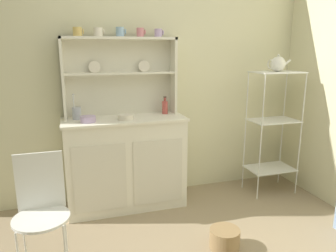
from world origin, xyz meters
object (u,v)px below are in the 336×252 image
porcelain_teapot (278,64)px  floor_basket (225,239)px  bakers_rack (273,120)px  hutch_shelf_unit (120,71)px  cup_gold_0 (78,32)px  wire_chair (41,205)px  utensil_jar (77,113)px  jam_bottle (165,107)px  bowl_mixing_large (88,119)px  hutch_cabinet (126,162)px

porcelain_teapot → floor_basket: bearing=-139.3°
bakers_rack → floor_basket: bearing=-139.4°
floor_basket → porcelain_teapot: (0.94, 0.80, 1.28)m
hutch_shelf_unit → cup_gold_0: bearing=-173.3°
hutch_shelf_unit → wire_chair: hutch_shelf_unit is taller
utensil_jar → jam_bottle: bearing=0.6°
floor_basket → cup_gold_0: cup_gold_0 is taller
bowl_mixing_large → jam_bottle: (0.75, 0.16, 0.04)m
bowl_mixing_large → utensil_jar: bearing=120.6°
wire_chair → utensil_jar: utensil_jar is taller
bakers_rack → utensil_jar: bakers_rack is taller
cup_gold_0 → jam_bottle: cup_gold_0 is taller
floor_basket → jam_bottle: jam_bottle is taller
jam_bottle → porcelain_teapot: porcelain_teapot is taller
bakers_rack → floor_basket: (-0.94, -0.80, -0.71)m
hutch_shelf_unit → bakers_rack: 1.65m
bakers_rack → bowl_mixing_large: 1.88m
bakers_rack → wire_chair: size_ratio=1.52×
bowl_mixing_large → porcelain_teapot: 1.92m
hutch_cabinet → jam_bottle: jam_bottle is taller
cup_gold_0 → jam_bottle: (0.79, -0.04, -0.71)m
bowl_mixing_large → jam_bottle: 0.77m
hutch_shelf_unit → wire_chair: size_ratio=1.25×
bakers_rack → cup_gold_0: size_ratio=13.93×
hutch_shelf_unit → floor_basket: hutch_shelf_unit is taller
bowl_mixing_large → utensil_jar: (-0.09, 0.15, 0.03)m
hutch_cabinet → porcelain_teapot: bearing=-4.6°
bakers_rack → porcelain_teapot: (-0.00, 0.00, 0.58)m
floor_basket → hutch_shelf_unit: bearing=118.8°
cup_gold_0 → utensil_jar: size_ratio=0.39×
bowl_mixing_large → utensil_jar: 0.18m
bakers_rack → cup_gold_0: cup_gold_0 is taller
hutch_cabinet → hutch_shelf_unit: 0.87m
wire_chair → bowl_mixing_large: 0.93m
hutch_cabinet → utensil_jar: 0.65m
bakers_rack → floor_basket: bakers_rack is taller
hutch_shelf_unit → jam_bottle: 0.56m
bakers_rack → hutch_shelf_unit: bearing=169.4°
floor_basket → hutch_cabinet: bearing=123.0°
hutch_cabinet → bowl_mixing_large: (-0.33, -0.07, 0.46)m
hutch_cabinet → wire_chair: bearing=-130.2°
bakers_rack → jam_bottle: (-1.12, 0.21, 0.17)m
wire_chair → floor_basket: wire_chair is taller
wire_chair → cup_gold_0: 1.52m
hutch_cabinet → porcelain_teapot: 1.79m
cup_gold_0 → porcelain_teapot: size_ratio=0.39×
hutch_shelf_unit → cup_gold_0: size_ratio=11.52×
jam_bottle → porcelain_teapot: bearing=-10.6°
wire_chair → utensil_jar: (0.28, 0.91, 0.42)m
bakers_rack → porcelain_teapot: porcelain_teapot is taller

